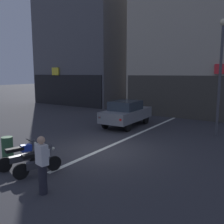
% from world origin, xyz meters
% --- Properties ---
extents(ground_plane, '(120.00, 120.00, 0.00)m').
position_xyz_m(ground_plane, '(0.00, 0.00, 0.00)').
color(ground_plane, '#333338').
extents(lane_centre_line, '(0.20, 18.00, 0.01)m').
position_xyz_m(lane_centre_line, '(0.00, 6.00, 0.00)').
color(lane_centre_line, silver).
rests_on(lane_centre_line, ground).
extents(building_corner_left, '(9.75, 8.59, 15.15)m').
position_xyz_m(building_corner_left, '(-12.09, 14.73, 7.56)').
color(building_corner_left, '#56565B').
rests_on(building_corner_left, ground).
extents(car_grey_crossing_near, '(1.89, 4.16, 1.64)m').
position_xyz_m(car_grey_crossing_near, '(-1.58, 5.05, 0.89)').
color(car_grey_crossing_near, black).
rests_on(car_grey_crossing_near, ground).
extents(street_lamp, '(0.36, 0.36, 6.12)m').
position_xyz_m(street_lamp, '(3.77, 5.56, 3.77)').
color(street_lamp, '#47474C').
rests_on(street_lamp, ground).
extents(motorcycle_blue_row_leftmost, '(0.62, 1.63, 0.98)m').
position_xyz_m(motorcycle_blue_row_leftmost, '(-1.16, -3.17, 0.46)').
color(motorcycle_blue_row_leftmost, black).
rests_on(motorcycle_blue_row_leftmost, ground).
extents(motorcycle_white_row_left_mid, '(0.66, 1.61, 0.98)m').
position_xyz_m(motorcycle_white_row_left_mid, '(-0.17, -3.24, 0.46)').
color(motorcycle_white_row_left_mid, black).
rests_on(motorcycle_white_row_left_mid, ground).
extents(person_by_motorcycles, '(0.40, 0.29, 1.67)m').
position_xyz_m(person_by_motorcycles, '(1.00, -4.08, 0.86)').
color(person_by_motorcycles, '#23232D').
rests_on(person_by_motorcycles, ground).
extents(trash_bin, '(0.44, 0.44, 0.85)m').
position_xyz_m(trash_bin, '(-2.57, -2.77, 0.42)').
color(trash_bin, '#2D5938').
rests_on(trash_bin, ground).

